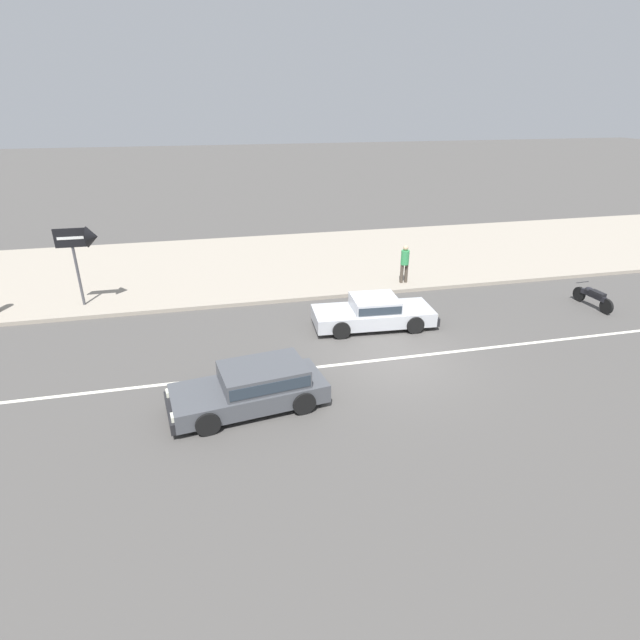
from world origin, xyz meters
The scene contains 8 objects.
ground_plane centered at (0.00, 0.00, 0.00)m, with size 160.00×160.00×0.00m, color #4C4947.
lane_centre_stripe centered at (0.00, 0.00, 0.00)m, with size 50.40×0.14×0.01m, color silver.
kerb_strip centered at (0.00, 10.25, 0.07)m, with size 68.00×10.00×0.15m, color #9E9384.
hatchback_dark_grey_0 centered at (-4.43, -1.60, 0.59)m, with size 4.14×2.16×1.10m.
sedan_silver_2 centered at (0.12, 2.42, 0.53)m, with size 4.28×1.93×1.06m.
motorcycle_2 centered at (8.76, 2.24, 0.42)m, with size 0.56×1.91×0.80m.
arrow_signboard centered at (-9.45, 6.37, 2.61)m, with size 1.47×0.75×2.95m.
pedestrian_mid_kerb centered at (2.66, 6.04, 1.08)m, with size 0.34×0.34×1.61m.
Camera 1 is at (-5.23, -12.58, 7.24)m, focal length 28.00 mm.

